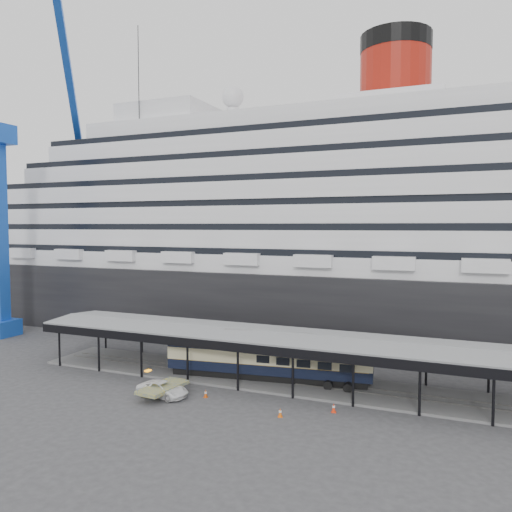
% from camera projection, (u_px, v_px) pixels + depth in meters
% --- Properties ---
extents(ground, '(200.00, 200.00, 0.00)m').
position_uv_depth(ground, '(261.00, 397.00, 47.97)').
color(ground, '#373739').
rests_on(ground, ground).
extents(cruise_ship, '(130.00, 30.00, 43.90)m').
position_uv_depth(cruise_ship, '(340.00, 214.00, 76.34)').
color(cruise_ship, black).
rests_on(cruise_ship, ground).
extents(platform_canopy, '(56.00, 9.18, 5.30)m').
position_uv_depth(platform_canopy, '(279.00, 360.00, 52.44)').
color(platform_canopy, slate).
rests_on(platform_canopy, ground).
extents(crane_blue, '(22.63, 19.19, 47.60)m').
position_uv_depth(crane_blue, '(6.00, 202.00, 73.85)').
color(crane_blue, blue).
rests_on(crane_blue, ground).
extents(port_truck, '(5.42, 2.96, 1.44)m').
position_uv_depth(port_truck, '(163.00, 389.00, 48.11)').
color(port_truck, white).
rests_on(port_truck, ground).
extents(pullman_carriage, '(22.04, 5.69, 21.46)m').
position_uv_depth(pullman_carriage, '(268.00, 357.00, 52.91)').
color(pullman_carriage, black).
rests_on(pullman_carriage, ground).
extents(traffic_cone_left, '(0.40, 0.40, 0.75)m').
position_uv_depth(traffic_cone_left, '(206.00, 393.00, 47.90)').
color(traffic_cone_left, '#D24B0B').
rests_on(traffic_cone_left, ground).
extents(traffic_cone_mid, '(0.52, 0.52, 0.79)m').
position_uv_depth(traffic_cone_mid, '(280.00, 412.00, 42.98)').
color(traffic_cone_mid, orange).
rests_on(traffic_cone_mid, ground).
extents(traffic_cone_right, '(0.50, 0.50, 0.83)m').
position_uv_depth(traffic_cone_right, '(334.00, 408.00, 44.04)').
color(traffic_cone_right, '#F7310D').
rests_on(traffic_cone_right, ground).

